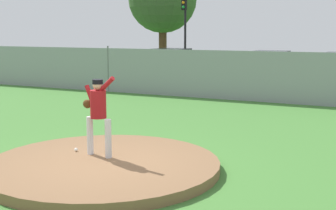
% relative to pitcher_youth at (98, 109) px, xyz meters
% --- Properties ---
extents(ground_plane, '(80.00, 80.00, 0.00)m').
position_rel_pitcher_youth_xyz_m(ground_plane, '(0.29, 5.73, -1.15)').
color(ground_plane, '#427A33').
extents(asphalt_strip, '(44.00, 7.00, 0.01)m').
position_rel_pitcher_youth_xyz_m(asphalt_strip, '(0.29, 14.23, -1.15)').
color(asphalt_strip, '#2B2B2D').
rests_on(asphalt_strip, ground_plane).
extents(pitchers_mound, '(4.55, 4.55, 0.19)m').
position_rel_pitcher_youth_xyz_m(pitchers_mound, '(0.29, -0.27, -1.06)').
color(pitchers_mound, brown).
rests_on(pitchers_mound, ground_plane).
extents(pitcher_youth, '(0.81, 0.32, 1.64)m').
position_rel_pitcher_youth_xyz_m(pitcher_youth, '(0.00, 0.00, 0.00)').
color(pitcher_youth, silver).
rests_on(pitcher_youth, pitchers_mound).
extents(baseball, '(0.07, 0.07, 0.07)m').
position_rel_pitcher_youth_xyz_m(baseball, '(-0.63, 0.07, -0.92)').
color(baseball, white).
rests_on(baseball, pitchers_mound).
extents(chainlink_fence, '(32.20, 0.07, 2.04)m').
position_rel_pitcher_youth_xyz_m(chainlink_fence, '(0.29, 9.73, -0.18)').
color(chainlink_fence, gray).
rests_on(chainlink_fence, ground_plane).
extents(parked_car_white, '(1.82, 4.10, 1.79)m').
position_rel_pitcher_youth_xyz_m(parked_car_white, '(-5.10, 13.81, -0.31)').
color(parked_car_white, silver).
rests_on(parked_car_white, ground_plane).
extents(parked_car_red, '(1.83, 4.61, 1.74)m').
position_rel_pitcher_youth_xyz_m(parked_car_red, '(-0.09, 14.24, -0.32)').
color(parked_car_red, '#A81919').
rests_on(parked_car_red, ground_plane).
extents(traffic_cone_orange, '(0.40, 0.40, 0.55)m').
position_rel_pitcher_youth_xyz_m(traffic_cone_orange, '(-2.71, 15.89, -0.89)').
color(traffic_cone_orange, orange).
rests_on(traffic_cone_orange, asphalt_strip).
extents(traffic_light_near, '(0.28, 0.46, 4.85)m').
position_rel_pitcher_youth_xyz_m(traffic_light_near, '(-6.45, 18.81, 2.16)').
color(traffic_light_near, black).
rests_on(traffic_light_near, ground_plane).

